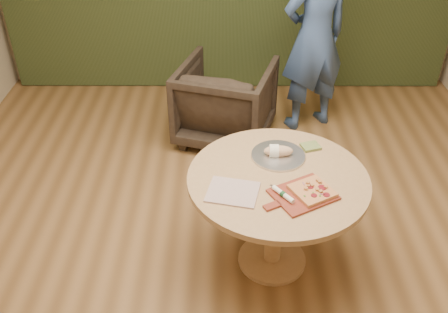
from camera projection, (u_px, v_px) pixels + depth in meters
name	position (u px, v px, depth m)	size (l,w,h in m)	color
room_shell	(233.00, 93.00, 2.65)	(5.04, 6.04, 2.84)	olive
pedestal_table	(277.00, 194.00, 3.20)	(1.14, 1.14, 0.75)	tan
pizza_paddle	(302.00, 195.00, 2.96)	(0.47, 0.41, 0.01)	maroon
flatbread_pizza	(312.00, 191.00, 2.96)	(0.30, 0.30, 0.04)	tan
cutlery_roll	(283.00, 194.00, 2.93)	(0.14, 0.17, 0.03)	white
newspaper	(233.00, 192.00, 2.99)	(0.30, 0.25, 0.01)	silver
serving_tray	(278.00, 155.00, 3.29)	(0.36, 0.36, 0.02)	silver
bread_roll	(277.00, 151.00, 3.27)	(0.19, 0.09, 0.09)	#DFB588
green_packet	(311.00, 146.00, 3.38)	(0.12, 0.10, 0.02)	#566A2F
armchair	(226.00, 98.00, 4.65)	(0.82, 0.77, 0.84)	black
person_standing	(315.00, 37.00, 4.57)	(0.67, 0.44, 1.84)	#39558C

